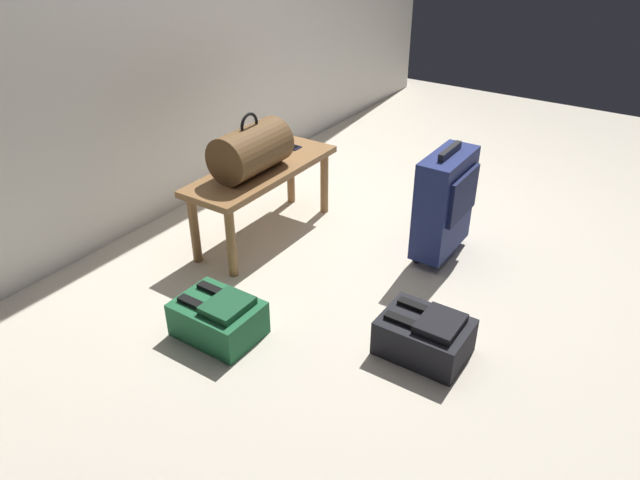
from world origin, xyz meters
TOP-DOWN VIEW (x-y plane):
  - ground_plane at (0.00, 0.00)m, footprint 6.60×6.60m
  - bench at (-0.26, 0.86)m, footprint 1.00×0.36m
  - duffel_bag_brown at (-0.35, 0.86)m, footprint 0.44×0.26m
  - cell_phone at (0.07, 0.92)m, footprint 0.07×0.14m
  - suitcase_upright_navy at (0.10, -0.10)m, footprint 0.42×0.20m
  - backpack_green at (-1.11, 0.46)m, footprint 0.28×0.38m
  - backpack_dark at (-0.71, -0.38)m, footprint 0.28×0.38m

SIDE VIEW (x-z plane):
  - ground_plane at x=0.00m, z-range 0.00..0.00m
  - backpack_green at x=-1.11m, z-range -0.01..0.20m
  - backpack_dark at x=-0.71m, z-range -0.01..0.20m
  - suitcase_upright_navy at x=0.10m, z-range 0.01..0.65m
  - bench at x=-0.26m, z-range 0.15..0.58m
  - cell_phone at x=0.07m, z-range 0.43..0.44m
  - duffel_bag_brown at x=-0.35m, z-range 0.40..0.73m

